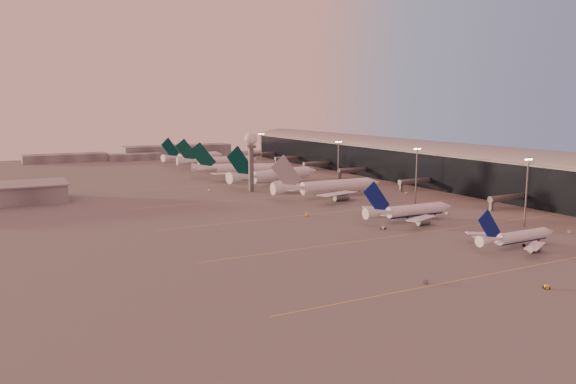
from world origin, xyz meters
name	(u,v)px	position (x,y,z in m)	size (l,w,h in m)	color
ground	(395,246)	(0.00, 0.00, 0.00)	(700.00, 700.00, 0.00)	#5E5B5B
taxiway_markings	(368,208)	(30.00, 56.00, 0.01)	(180.00, 185.25, 0.02)	#E9D352
terminal	(424,163)	(107.88, 110.09, 10.52)	(57.00, 362.00, 23.04)	black
radar_tower	(251,150)	(5.00, 120.00, 20.95)	(6.40, 6.40, 31.10)	slate
mast_a	(527,189)	(58.00, 0.00, 13.74)	(3.60, 0.56, 25.00)	slate
mast_b	(416,173)	(55.00, 55.00, 13.74)	(3.60, 0.56, 25.00)	slate
mast_c	(338,162)	(50.00, 110.00, 13.74)	(3.60, 0.56, 25.00)	slate
mast_d	(261,150)	(48.00, 200.00, 13.74)	(3.60, 0.56, 25.00)	slate
distant_horizon	(146,153)	(2.62, 325.14, 3.89)	(165.00, 37.50, 9.00)	slate
narrowbody_near	(517,239)	(31.67, -19.06, 2.63)	(33.28, 26.59, 13.01)	white
narrowbody_mid	(410,213)	(28.06, 26.71, 3.26)	(41.13, 32.86, 16.08)	white
widebody_white	(329,189)	(30.70, 87.84, 3.62)	(59.36, 47.58, 20.89)	white
greentail_a	(275,178)	(26.32, 135.62, 3.98)	(61.01, 48.70, 22.54)	white
greentail_b	(240,171)	(22.25, 174.52, 3.75)	(56.07, 44.49, 21.25)	white
greentail_c	(218,163)	(27.50, 225.99, 3.67)	(57.21, 46.08, 20.77)	white
greentail_d	(194,158)	(23.19, 264.44, 3.56)	(53.19, 42.22, 20.14)	white
gsv_truck_a	(426,279)	(-16.63, -32.99, 1.02)	(4.97, 4.53, 2.01)	#585B5D
gsv_tug_near	(546,287)	(5.80, -49.55, 0.44)	(3.06, 3.50, 0.86)	yellow
gsv_catering_a	(570,228)	(63.06, -14.27, 1.88)	(4.60, 2.24, 3.76)	silver
gsv_tug_mid	(383,228)	(10.73, 19.86, 0.51)	(3.54, 4.02, 0.99)	silver
gsv_truck_b	(447,212)	(50.14, 30.15, 1.00)	(5.18, 3.13, 1.97)	silver
gsv_truck_c	(307,213)	(-1.31, 52.74, 1.29)	(5.91, 6.07, 2.52)	yellow
gsv_catering_b	(406,190)	(68.25, 77.18, 2.07)	(5.27, 2.87, 4.14)	silver
gsv_tug_far	(275,192)	(13.04, 109.44, 0.46)	(2.57, 3.51, 0.90)	silver
gsv_truck_d	(208,189)	(-13.54, 131.31, 0.96)	(3.26, 4.94, 1.88)	silver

